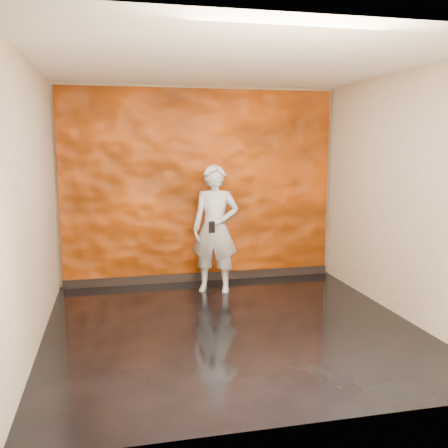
% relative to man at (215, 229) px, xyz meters
% --- Properties ---
extents(room, '(4.02, 4.02, 2.81)m').
position_rel_man_xyz_m(room, '(-0.10, -1.37, 0.54)').
color(room, black).
rests_on(room, ground).
extents(feature_wall, '(3.90, 0.06, 2.75)m').
position_rel_man_xyz_m(feature_wall, '(-0.10, 0.59, 0.52)').
color(feature_wall, '#D84E0A').
rests_on(feature_wall, ground).
extents(baseboard, '(3.90, 0.04, 0.12)m').
position_rel_man_xyz_m(baseboard, '(-0.10, 0.55, -0.80)').
color(baseboard, black).
rests_on(baseboard, ground).
extents(man, '(0.73, 0.61, 1.72)m').
position_rel_man_xyz_m(man, '(0.00, 0.00, 0.00)').
color(man, '#959BA3').
rests_on(man, ground).
extents(phone, '(0.08, 0.03, 0.15)m').
position_rel_man_xyz_m(phone, '(-0.09, -0.25, 0.07)').
color(phone, black).
rests_on(phone, man).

